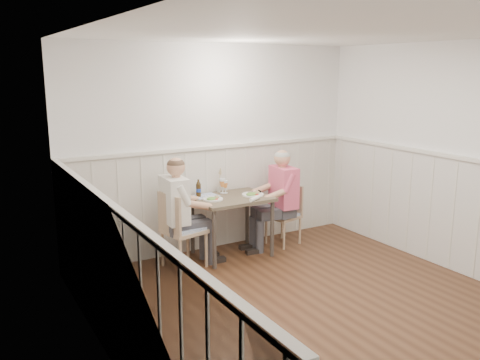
{
  "coord_description": "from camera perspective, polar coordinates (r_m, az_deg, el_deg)",
  "views": [
    {
      "loc": [
        -2.95,
        -3.44,
        2.29
      ],
      "look_at": [
        0.01,
        1.64,
        1.0
      ],
      "focal_mm": 38.0,
      "sensor_mm": 36.0,
      "label": 1
    }
  ],
  "objects": [
    {
      "name": "grass_vase",
      "position": [
        6.45,
        -2.4,
        -0.1
      ],
      "size": [
        0.04,
        0.04,
        0.33
      ],
      "color": "silver",
      "rests_on": "dining_table"
    },
    {
      "name": "man_in_pink",
      "position": [
        6.61,
        4.58,
        -2.95
      ],
      "size": [
        0.63,
        0.44,
        1.31
      ],
      "color": "#3F3F47",
      "rests_on": "ground"
    },
    {
      "name": "diner_cream",
      "position": [
        5.96,
        -6.94,
        -4.61
      ],
      "size": [
        0.62,
        0.44,
        1.33
      ],
      "color": "#3F3F47",
      "rests_on": "ground"
    },
    {
      "name": "ground_plane",
      "position": [
        5.07,
        9.59,
        -14.62
      ],
      "size": [
        4.5,
        4.5,
        0.0
      ],
      "primitive_type": "plane",
      "color": "#412516"
    },
    {
      "name": "beer_glass_b",
      "position": [
        6.4,
        -1.98,
        -0.38
      ],
      "size": [
        0.08,
        0.08,
        0.19
      ],
      "color": "silver",
      "rests_on": "dining_table"
    },
    {
      "name": "plate_man",
      "position": [
        6.3,
        1.41,
        -1.56
      ],
      "size": [
        0.27,
        0.27,
        0.07
      ],
      "color": "white",
      "rests_on": "dining_table"
    },
    {
      "name": "dining_table",
      "position": [
        6.27,
        -0.92,
        -2.81
      ],
      "size": [
        0.9,
        0.7,
        0.75
      ],
      "color": "#50483F",
      "rests_on": "ground"
    },
    {
      "name": "beer_bottle",
      "position": [
        6.24,
        -4.68,
        -1.03
      ],
      "size": [
        0.06,
        0.06,
        0.22
      ],
      "color": "#32230F",
      "rests_on": "dining_table"
    },
    {
      "name": "chair_right",
      "position": [
        6.78,
        5.16,
        -3.64
      ],
      "size": [
        0.45,
        0.45,
        0.78
      ],
      "color": "tan",
      "rests_on": "ground"
    },
    {
      "name": "chair_left",
      "position": [
        5.94,
        -6.78,
        -5.31
      ],
      "size": [
        0.51,
        0.51,
        0.91
      ],
      "color": "tan",
      "rests_on": "ground"
    },
    {
      "name": "rolled_napkin",
      "position": [
        6.07,
        1.69,
        -2.1
      ],
      "size": [
        0.2,
        0.14,
        0.05
      ],
      "color": "white",
      "rests_on": "dining_table"
    },
    {
      "name": "plate_diner",
      "position": [
        6.09,
        -3.1,
        -2.09
      ],
      "size": [
        0.24,
        0.24,
        0.06
      ],
      "color": "white",
      "rests_on": "dining_table"
    },
    {
      "name": "beer_glass_a",
      "position": [
        6.4,
        -1.65,
        -0.53
      ],
      "size": [
        0.07,
        0.07,
        0.16
      ],
      "color": "silver",
      "rests_on": "dining_table"
    },
    {
      "name": "wainscot",
      "position": [
        5.32,
        5.12,
        -5.19
      ],
      "size": [
        4.0,
        4.49,
        1.34
      ],
      "color": "beige",
      "rests_on": "ground"
    },
    {
      "name": "gingham_mat",
      "position": [
        6.29,
        -3.92,
        -1.8
      ],
      "size": [
        0.32,
        0.26,
        0.01
      ],
      "color": "#5E7BBC",
      "rests_on": "dining_table"
    },
    {
      "name": "room_shell",
      "position": [
        4.59,
        10.27,
        2.52
      ],
      "size": [
        4.04,
        4.54,
        2.6
      ],
      "color": "white",
      "rests_on": "ground"
    }
  ]
}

